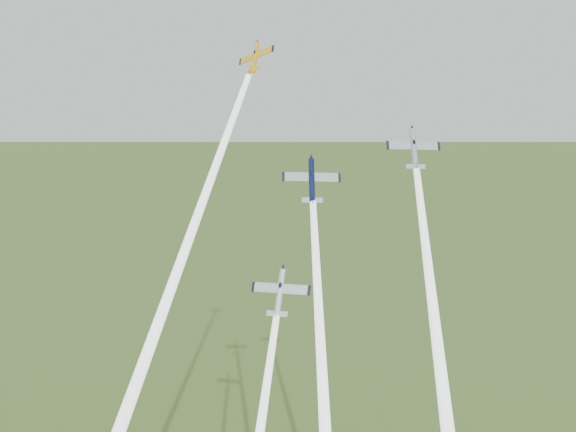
{
  "coord_description": "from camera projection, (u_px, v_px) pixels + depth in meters",
  "views": [
    {
      "loc": [
        32.95,
        -100.17,
        113.91
      ],
      "look_at": [
        0.0,
        -6.0,
        92.0
      ],
      "focal_mm": 45.0,
      "sensor_mm": 36.0,
      "label": 1
    }
  ],
  "objects": [
    {
      "name": "smoke_trail_silver_right",
      "position": [
        441.0,
        375.0,
        90.8
      ],
      "size": [
        15.42,
        30.43,
        48.83
      ],
      "primitive_type": null,
      "rotation": [
        -0.57,
        0.0,
        0.43
      ],
      "color": "white"
    },
    {
      "name": "plane_silver_low",
      "position": [
        280.0,
        292.0,
        100.17
      ],
      "size": [
        8.98,
        6.31,
        7.9
      ],
      "primitive_type": null,
      "rotation": [
        1.0,
        -0.02,
        0.08
      ],
      "color": "silver"
    },
    {
      "name": "smoke_trail_yellow",
      "position": [
        163.0,
        311.0,
        100.3
      ],
      "size": [
        13.06,
        41.87,
        64.89
      ],
      "primitive_type": null,
      "rotation": [
        -0.57,
        0.0,
        -0.26
      ],
      "color": "white"
    },
    {
      "name": "plane_silver_right",
      "position": [
        414.0,
        149.0,
        101.66
      ],
      "size": [
        9.03,
        7.99,
        7.37
      ],
      "primitive_type": null,
      "rotation": [
        1.0,
        0.03,
        0.43
      ],
      "color": "#B0B7BF"
    },
    {
      "name": "plane_yellow",
      "position": [
        255.0,
        57.0,
        110.81
      ],
      "size": [
        7.46,
        6.5,
        8.09
      ],
      "primitive_type": null,
      "rotation": [
        1.0,
        -0.3,
        -0.26
      ],
      "color": "#F0AA14"
    },
    {
      "name": "plane_navy",
      "position": [
        312.0,
        180.0,
        102.3
      ],
      "size": [
        9.8,
        8.59,
        8.02
      ],
      "primitive_type": null,
      "rotation": [
        1.0,
        0.03,
        0.41
      ],
      "color": "#0D1439"
    }
  ]
}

